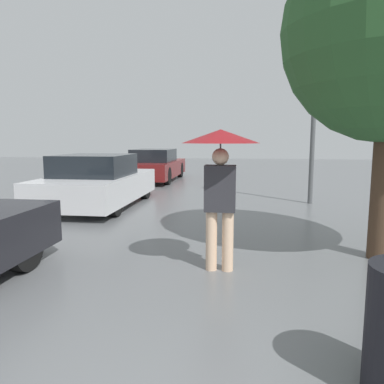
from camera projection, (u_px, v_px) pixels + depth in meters
pedestrian at (220, 162)px, 4.46m from camera, size 0.93×0.93×1.73m
parked_car_middle at (98, 182)px, 9.03m from camera, size 1.86×3.93×1.25m
parked_car_farthest at (155, 166)px, 14.64m from camera, size 1.70×4.36×1.23m
street_lamp at (316, 67)px, 9.00m from camera, size 0.36×0.36×4.84m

